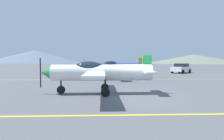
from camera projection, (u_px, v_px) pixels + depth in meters
name	position (u px, v px, depth m)	size (l,w,h in m)	color
ground_plane	(139.00, 94.00, 11.58)	(400.00, 400.00, 0.00)	#54565B
apron_line_near	(161.00, 115.00, 7.07)	(80.00, 0.16, 0.01)	yellow
apron_line_far	(125.00, 79.00, 20.32)	(80.00, 0.16, 0.01)	yellow
airplane_near	(98.00, 72.00, 11.57)	(7.04, 8.13, 2.44)	white
airplane_mid	(115.00, 67.00, 21.90)	(7.10, 8.16, 2.44)	#33478C
car_sedan	(181.00, 68.00, 31.00)	(4.33, 4.29, 1.62)	white
hill_left	(35.00, 57.00, 161.12)	(81.72, 81.72, 11.18)	slate
hill_centerleft	(194.00, 59.00, 138.60)	(69.96, 69.96, 6.78)	slate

